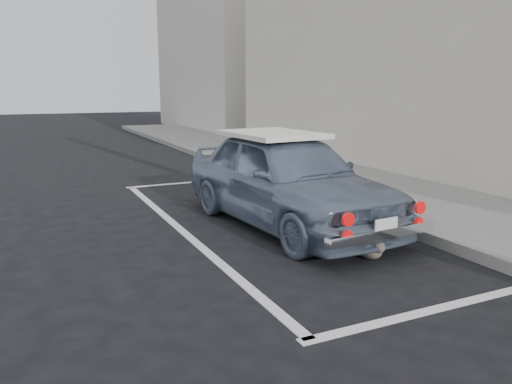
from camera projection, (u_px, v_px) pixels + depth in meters
The scene contains 9 objects.
ground at pixel (363, 298), 4.83m from camera, with size 80.00×80.00×0.00m, color black.
sidewalk at pixel (449, 211), 7.93m from camera, with size 2.80×40.00×0.15m, color slate.
shop_building at pixel (499, 15), 10.31m from camera, with size 3.50×18.00×7.00m.
building_far at pixel (220, 46), 24.37m from camera, with size 3.50×10.00×8.00m, color beige.
pline_rear at pixel (440, 308), 4.60m from camera, with size 3.00×0.12×0.01m, color silver.
pline_front at pixel (196, 182), 10.79m from camera, with size 3.00×0.12×0.01m, color silver.
pline_side at pixel (182, 230), 7.11m from camera, with size 0.12×7.00×0.01m, color silver.
retro_coupe at pixel (287, 178), 7.28m from camera, with size 1.95×4.21×1.39m.
cat at pixel (371, 249), 5.91m from camera, with size 0.26×0.53×0.28m.
Camera 1 is at (-2.87, -3.64, 1.99)m, focal length 35.00 mm.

